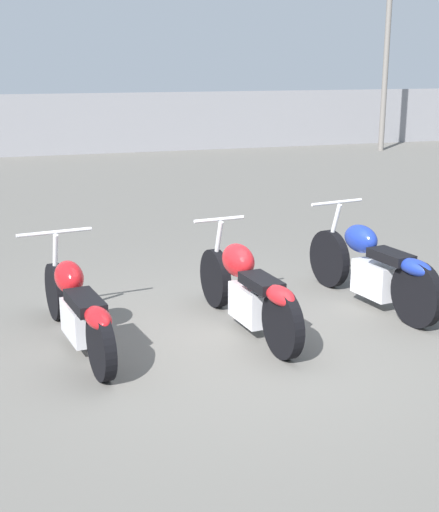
# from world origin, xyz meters

# --- Properties ---
(ground_plane) EXTENTS (60.00, 60.00, 0.00)m
(ground_plane) POSITION_xyz_m (0.00, 0.00, 0.00)
(ground_plane) COLOR #5B5954
(fence_back) EXTENTS (40.00, 0.04, 1.68)m
(fence_back) POSITION_xyz_m (0.00, 14.51, 0.84)
(fence_back) COLOR gray
(fence_back) RESTS_ON ground_plane
(motorcycle_slot_0) EXTENTS (0.74, 2.17, 0.95)m
(motorcycle_slot_0) POSITION_xyz_m (-1.48, 0.37, 0.39)
(motorcycle_slot_0) COLOR black
(motorcycle_slot_0) RESTS_ON ground_plane
(motorcycle_slot_1) EXTENTS (0.55, 2.13, 0.99)m
(motorcycle_slot_1) POSITION_xyz_m (0.14, 0.31, 0.42)
(motorcycle_slot_1) COLOR black
(motorcycle_slot_1) RESTS_ON ground_plane
(motorcycle_slot_2) EXTENTS (0.68, 2.13, 1.03)m
(motorcycle_slot_2) POSITION_xyz_m (1.66, 0.60, 0.43)
(motorcycle_slot_2) COLOR black
(motorcycle_slot_2) RESTS_ON ground_plane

